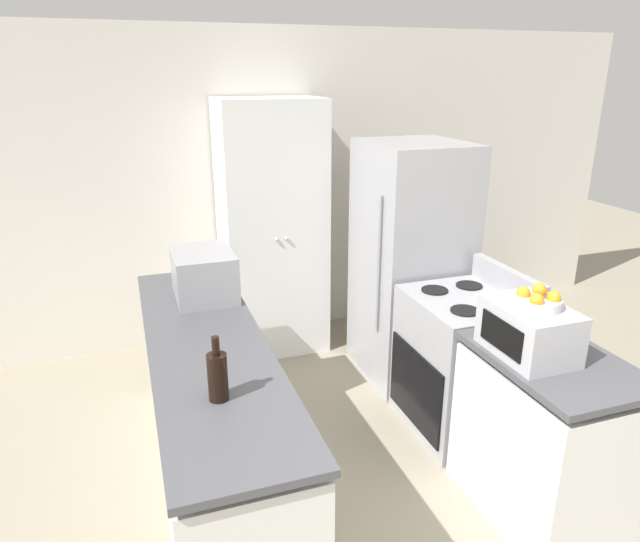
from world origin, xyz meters
TOP-DOWN VIEW (x-y plane):
  - wall_back at (0.00, 3.26)m, footprint 7.00×0.06m
  - counter_left at (-0.80, 1.27)m, footprint 0.60×2.34m
  - counter_right at (0.80, 0.53)m, footprint 0.60×0.87m
  - pantry_cabinet at (-0.02, 2.92)m, footprint 0.81×0.60m
  - stove at (0.82, 1.35)m, footprint 0.66×0.73m
  - refrigerator at (0.84, 2.15)m, footprint 0.72×0.78m
  - microwave at (-0.71, 1.92)m, footprint 0.37×0.47m
  - wine_bottle at (-0.83, 0.70)m, footprint 0.09×0.09m
  - toaster_oven at (0.69, 0.62)m, footprint 0.32×0.45m
  - fruit_bowl at (0.70, 0.60)m, footprint 0.22×0.22m

SIDE VIEW (x-z plane):
  - counter_left at x=-0.80m, z-range -0.02..0.90m
  - counter_right at x=0.80m, z-range -0.02..0.90m
  - stove at x=0.82m, z-range -0.07..1.01m
  - refrigerator at x=0.84m, z-range 0.00..1.79m
  - wine_bottle at x=-0.83m, z-range 0.88..1.18m
  - pantry_cabinet at x=-0.02m, z-range 0.00..2.06m
  - toaster_oven at x=0.69m, z-range 0.92..1.18m
  - microwave at x=-0.71m, z-range 0.92..1.21m
  - fruit_bowl at x=0.70m, z-range 1.15..1.28m
  - wall_back at x=0.00m, z-range 0.00..2.60m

